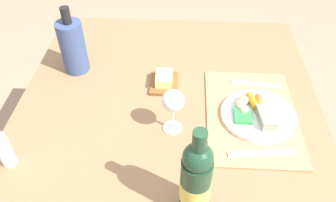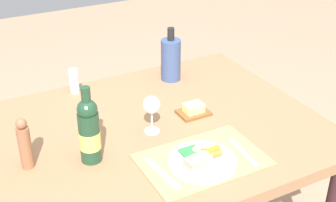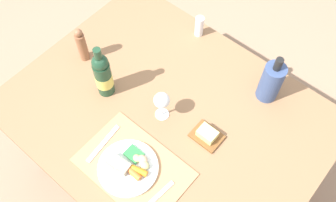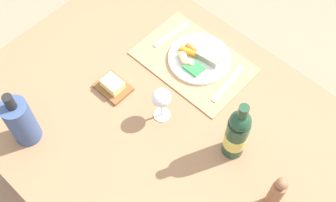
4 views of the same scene
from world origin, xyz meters
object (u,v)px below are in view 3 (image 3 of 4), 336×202
object	(u,v)px
fork	(103,143)
dinner_plate	(129,167)
butter_dish	(207,135)
pepper_mill	(82,45)
knife	(156,198)
salt_shaker	(199,26)
cooler_bottle	(271,82)
wine_bottle	(103,75)
wine_glass	(162,101)
dining_table	(167,121)

from	to	relation	value
fork	dinner_plate	bearing A→B (deg)	-8.61
butter_dish	pepper_mill	bearing A→B (deg)	-176.48
knife	salt_shaker	distance (m)	0.87
cooler_bottle	wine_bottle	bearing A→B (deg)	-141.50
wine_glass	cooler_bottle	world-z (taller)	cooler_bottle
fork	wine_glass	size ratio (longest dim) A/B	1.28
fork	salt_shaker	xyz separation A→B (m)	(-0.07, 0.74, 0.05)
dining_table	salt_shaker	xyz separation A→B (m)	(-0.18, 0.45, 0.13)
cooler_bottle	butter_dish	world-z (taller)	cooler_bottle
fork	butter_dish	world-z (taller)	butter_dish
dining_table	dinner_plate	size ratio (longest dim) A/B	5.49
fork	salt_shaker	distance (m)	0.75
fork	butter_dish	bearing A→B (deg)	39.08
salt_shaker	wine_bottle	bearing A→B (deg)	-101.85
dinner_plate	butter_dish	distance (m)	0.35
dining_table	dinner_plate	distance (m)	0.32
pepper_mill	salt_shaker	world-z (taller)	pepper_mill
wine_glass	wine_bottle	bearing A→B (deg)	-166.26
fork	knife	size ratio (longest dim) A/B	1.09
fork	wine_glass	xyz separation A→B (m)	(0.09, 0.27, 0.11)
wine_glass	salt_shaker	distance (m)	0.50
cooler_bottle	wine_bottle	world-z (taller)	wine_bottle
cooler_bottle	dining_table	bearing A→B (deg)	-127.56
dining_table	salt_shaker	distance (m)	0.50
fork	dining_table	bearing A→B (deg)	64.06
butter_dish	wine_glass	bearing A→B (deg)	-169.17
fork	wine_bottle	world-z (taller)	wine_bottle
knife	salt_shaker	bearing A→B (deg)	122.87
cooler_bottle	butter_dish	size ratio (longest dim) A/B	2.02
knife	pepper_mill	world-z (taller)	pepper_mill
knife	cooler_bottle	size ratio (longest dim) A/B	0.70
knife	salt_shaker	world-z (taller)	salt_shaker
dinner_plate	pepper_mill	distance (m)	0.62
dinner_plate	wine_bottle	size ratio (longest dim) A/B	0.84
fork	pepper_mill	world-z (taller)	pepper_mill
wine_glass	butter_dish	xyz separation A→B (m)	(0.22, 0.04, -0.10)
salt_shaker	dining_table	bearing A→B (deg)	-68.84
cooler_bottle	pepper_mill	xyz separation A→B (m)	(-0.79, -0.39, -0.01)
knife	fork	bearing A→B (deg)	-179.30
dining_table	dinner_plate	bearing A→B (deg)	-80.00
dining_table	wine_bottle	xyz separation A→B (m)	(-0.29, -0.09, 0.20)
knife	salt_shaker	size ratio (longest dim) A/B	1.60
wine_glass	wine_bottle	size ratio (longest dim) A/B	0.53
dining_table	butter_dish	xyz separation A→B (m)	(0.21, 0.02, 0.09)
dining_table	butter_dish	bearing A→B (deg)	6.24
butter_dish	wine_bottle	distance (m)	0.52
dining_table	pepper_mill	xyz separation A→B (m)	(-0.50, -0.02, 0.17)
dining_table	pepper_mill	size ratio (longest dim) A/B	6.87
knife	wine_bottle	distance (m)	0.57
dining_table	salt_shaker	world-z (taller)	salt_shaker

